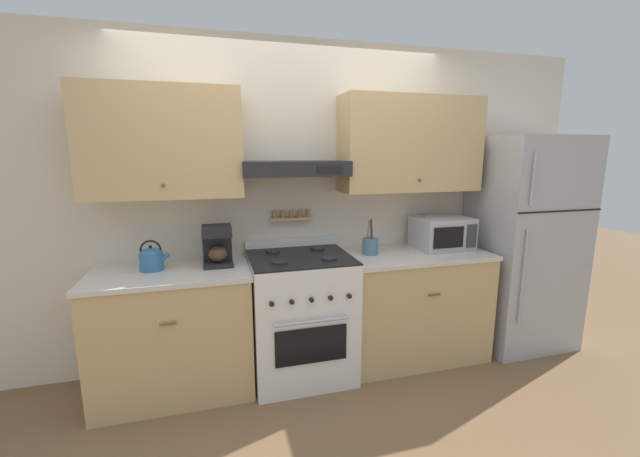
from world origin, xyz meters
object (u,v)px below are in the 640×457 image
(stove_range, at_px, (300,315))
(coffee_maker, at_px, (217,245))
(refrigerator, at_px, (524,243))
(microwave, at_px, (442,233))
(tea_kettle, at_px, (152,258))
(utensil_crock, at_px, (370,245))

(stove_range, xyz_separation_m, coffee_maker, (-0.59, 0.09, 0.57))
(refrigerator, bearing_deg, microwave, 173.41)
(stove_range, height_order, refrigerator, refrigerator)
(tea_kettle, relative_size, utensil_crock, 0.75)
(stove_range, distance_m, refrigerator, 2.06)
(refrigerator, height_order, tea_kettle, refrigerator)
(tea_kettle, distance_m, utensil_crock, 1.62)
(coffee_maker, xyz_separation_m, utensil_crock, (1.18, -0.02, -0.07))
(microwave, bearing_deg, tea_kettle, -179.55)
(stove_range, xyz_separation_m, tea_kettle, (-1.03, 0.07, 0.51))
(tea_kettle, bearing_deg, utensil_crock, 0.00)
(stove_range, xyz_separation_m, microwave, (1.25, 0.09, 0.56))
(tea_kettle, height_order, utensil_crock, utensil_crock)
(stove_range, relative_size, tea_kettle, 4.72)
(refrigerator, relative_size, tea_kettle, 8.61)
(coffee_maker, bearing_deg, microwave, -0.21)
(stove_range, bearing_deg, microwave, 4.02)
(utensil_crock, bearing_deg, coffee_maker, 178.80)
(coffee_maker, bearing_deg, utensil_crock, -1.20)
(utensil_crock, bearing_deg, stove_range, -173.26)
(refrigerator, bearing_deg, stove_range, 179.96)
(tea_kettle, height_order, microwave, microwave)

